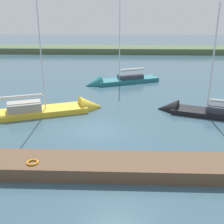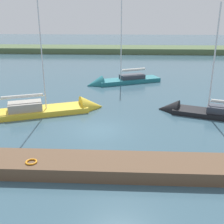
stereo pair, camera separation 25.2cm
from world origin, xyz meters
name	(u,v)px [view 2 (the right image)]	position (x,y,z in m)	size (l,w,h in m)	color
ground_plane	(99,131)	(0.00, 0.00, 0.00)	(200.00, 200.00, 0.00)	#385666
far_shoreline	(117,52)	(0.00, -45.44, 0.00)	(180.00, 8.00, 2.40)	#4C603D
dock_pier	(89,166)	(0.00, 5.91, 0.38)	(27.65, 2.44, 0.77)	brown
life_ring_buoy	(31,162)	(3.13, 6.39, 0.82)	(0.66, 0.66, 0.10)	orange
sailboat_near_dock	(59,110)	(4.01, -4.13, 0.22)	(10.10, 5.72, 12.41)	gold
sailboat_behind_pier	(197,113)	(-8.51, -4.10, 0.16)	(8.87, 4.88, 10.39)	black
sailboat_outer_mooring	(118,82)	(-1.04, -15.25, 0.16)	(9.81, 5.89, 11.02)	#1E6B75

